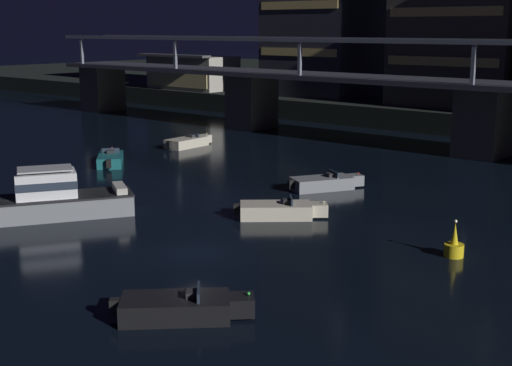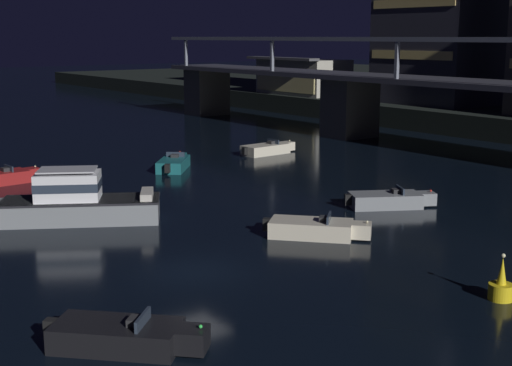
# 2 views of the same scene
# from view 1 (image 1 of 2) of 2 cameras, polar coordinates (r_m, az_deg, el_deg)

# --- Properties ---
(ground_plane) EXTENTS (400.00, 400.00, 0.00)m
(ground_plane) POSITION_cam_1_polar(r_m,az_deg,el_deg) (32.59, -5.02, -5.77)
(ground_plane) COLOR black
(river_bridge) EXTENTS (105.67, 6.40, 9.38)m
(river_bridge) POSITION_cam_1_polar(r_m,az_deg,el_deg) (59.24, 18.34, 6.11)
(river_bridge) COLOR #4C4944
(river_bridge) RESTS_ON ground
(waterfront_pavilion) EXTENTS (12.40, 7.40, 4.70)m
(waterfront_pavilion) POSITION_cam_1_polar(r_m,az_deg,el_deg) (95.25, -5.26, 9.07)
(waterfront_pavilion) COLOR #B2AD9E
(waterfront_pavilion) RESTS_ON far_riverbank
(cabin_cruiser_near_left) EXTENTS (6.44, 8.91, 2.79)m
(cabin_cruiser_near_left) POSITION_cam_1_polar(r_m,az_deg,el_deg) (39.90, -16.43, -1.25)
(cabin_cruiser_near_left) COLOR gray
(cabin_cruiser_near_left) RESTS_ON ground
(speedboat_near_center) EXTENTS (4.42, 4.36, 1.16)m
(speedboat_near_center) POSITION_cam_1_polar(r_m,az_deg,el_deg) (25.53, -6.16, -10.13)
(speedboat_near_center) COLOR black
(speedboat_near_center) RESTS_ON ground
(speedboat_near_right) EXTENTS (3.61, 4.87, 1.16)m
(speedboat_near_right) POSITION_cam_1_polar(r_m,az_deg,el_deg) (45.32, 5.67, 0.01)
(speedboat_near_right) COLOR gray
(speedboat_near_right) RESTS_ON ground
(speedboat_mid_right) EXTENTS (4.54, 4.22, 1.16)m
(speedboat_mid_right) POSITION_cam_1_polar(r_m,az_deg,el_deg) (54.49, -11.87, 1.94)
(speedboat_mid_right) COLOR #196066
(speedboat_mid_right) RESTS_ON ground
(speedboat_far_left) EXTENTS (2.00, 5.22, 1.16)m
(speedboat_far_left) POSITION_cam_1_polar(r_m,az_deg,el_deg) (61.63, -5.59, 3.37)
(speedboat_far_left) COLOR beige
(speedboat_far_left) RESTS_ON ground
(speedboat_far_center) EXTENTS (4.52, 4.24, 1.16)m
(speedboat_far_center) POSITION_cam_1_polar(r_m,az_deg,el_deg) (38.35, 1.96, -2.26)
(speedboat_far_center) COLOR beige
(speedboat_far_center) RESTS_ON ground
(channel_buoy) EXTENTS (0.90, 0.90, 1.76)m
(channel_buoy) POSITION_cam_1_polar(r_m,az_deg,el_deg) (33.13, 15.98, -5.05)
(channel_buoy) COLOR yellow
(channel_buoy) RESTS_ON ground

